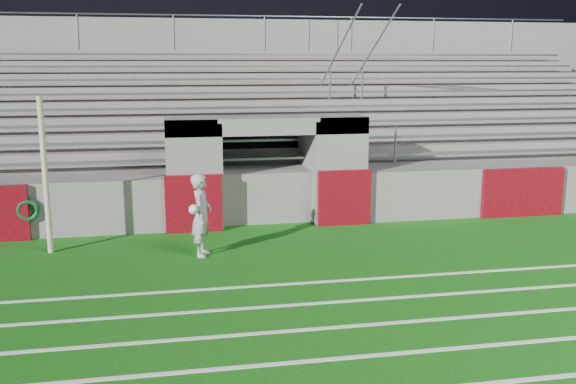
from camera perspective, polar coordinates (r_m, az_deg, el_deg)
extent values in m
plane|color=#10530D|center=(12.49, 0.65, -6.60)|extent=(90.00, 90.00, 0.00)
cylinder|color=beige|center=(13.90, -20.77, 1.34)|extent=(0.12, 0.12, 3.22)
cube|color=white|center=(8.88, 5.95, -14.39)|extent=(28.00, 0.09, 0.01)
cube|color=white|center=(9.75, 4.23, -11.91)|extent=(28.00, 0.09, 0.01)
cube|color=white|center=(10.65, 2.82, -9.83)|extent=(28.00, 0.09, 0.01)
cube|color=white|center=(11.56, 1.65, -8.07)|extent=(28.00, 0.09, 0.01)
cube|color=slate|center=(18.20, 22.99, 0.25)|extent=(10.60, 0.35, 1.25)
cube|color=slate|center=(15.37, -8.55, 1.69)|extent=(1.20, 1.00, 2.60)
cube|color=slate|center=(15.91, 4.52, 2.11)|extent=(1.20, 1.00, 2.60)
cube|color=black|center=(17.21, -2.78, 2.67)|extent=(2.60, 0.20, 2.50)
cube|color=slate|center=(16.00, -6.31, 1.95)|extent=(0.10, 2.20, 2.50)
cube|color=slate|center=(16.34, 1.76, 2.21)|extent=(0.10, 2.20, 2.50)
cube|color=slate|center=(15.40, -1.93, 5.96)|extent=(4.80, 1.00, 0.40)
cube|color=slate|center=(19.33, -3.68, 3.32)|extent=(26.00, 8.00, 0.20)
cube|color=slate|center=(19.43, -3.65, 1.50)|extent=(26.00, 8.00, 1.05)
cube|color=#55070F|center=(14.94, -8.39, -1.03)|extent=(1.30, 0.15, 1.35)
cube|color=#55070F|center=(15.50, 5.02, -0.50)|extent=(1.30, 0.15, 1.35)
cube|color=#55070F|center=(17.37, 20.11, -0.03)|extent=(2.20, 0.15, 1.25)
cube|color=gray|center=(16.42, -2.41, 3.02)|extent=(23.00, 0.28, 0.06)
cube|color=slate|center=(17.25, -2.82, 3.33)|extent=(24.00, 0.75, 0.38)
cube|color=gray|center=(17.10, -2.79, 4.64)|extent=(23.00, 0.28, 0.06)
cube|color=slate|center=(17.96, -3.16, 4.26)|extent=(24.00, 0.75, 0.76)
cube|color=gray|center=(17.80, -3.14, 6.13)|extent=(23.00, 0.28, 0.06)
cube|color=slate|center=(18.68, -3.48, 5.12)|extent=(24.00, 0.75, 1.14)
cube|color=gray|center=(18.51, -3.47, 7.51)|extent=(23.00, 0.28, 0.06)
cube|color=slate|center=(19.40, -3.77, 5.91)|extent=(24.00, 0.75, 1.52)
cube|color=gray|center=(19.23, -3.78, 8.79)|extent=(23.00, 0.28, 0.06)
cube|color=slate|center=(20.13, -4.05, 6.65)|extent=(24.00, 0.75, 1.90)
cube|color=gray|center=(19.96, -4.06, 9.97)|extent=(23.00, 0.28, 0.06)
cube|color=slate|center=(20.85, -4.30, 7.33)|extent=(24.00, 0.75, 2.28)
cube|color=gray|center=(20.70, -4.33, 11.07)|extent=(23.00, 0.28, 0.06)
cube|color=slate|center=(21.59, -4.54, 7.97)|extent=(24.00, 0.75, 2.66)
cube|color=gray|center=(21.45, -4.58, 12.09)|extent=(23.00, 0.28, 0.06)
cube|color=slate|center=(22.25, -4.74, 8.24)|extent=(26.00, 0.60, 5.29)
cylinder|color=#A5A8AD|center=(16.66, 6.28, 4.06)|extent=(0.05, 0.05, 1.00)
cylinder|color=#A5A8AD|center=(19.42, 3.76, 9.64)|extent=(0.05, 0.05, 1.00)
cylinder|color=#A5A8AD|center=(22.35, 1.83, 13.79)|extent=(0.05, 0.05, 1.00)
cylinder|color=#A5A8AD|center=(19.41, 3.78, 11.12)|extent=(0.05, 6.02, 3.08)
cylinder|color=#A5A8AD|center=(16.98, 9.52, 4.11)|extent=(0.05, 0.05, 1.00)
cylinder|color=#A5A8AD|center=(19.69, 6.62, 9.62)|extent=(0.05, 0.05, 1.00)
cylinder|color=#A5A8AD|center=(22.59, 4.38, 13.74)|extent=(0.05, 0.05, 1.00)
cylinder|color=#A5A8AD|center=(19.69, 6.65, 11.07)|extent=(0.05, 6.02, 3.08)
cylinder|color=#A5A8AD|center=(21.97, -18.20, 13.41)|extent=(0.05, 0.05, 1.10)
cylinder|color=#A5A8AD|center=(21.82, -10.13, 13.81)|extent=(0.05, 0.05, 1.10)
cylinder|color=#A5A8AD|center=(22.07, -2.09, 13.95)|extent=(0.05, 0.05, 1.10)
cylinder|color=#A5A8AD|center=(22.72, 5.63, 13.83)|extent=(0.05, 0.05, 1.10)
cylinder|color=#A5A8AD|center=(23.74, 12.80, 13.50)|extent=(0.05, 0.05, 1.10)
cylinder|color=#A5A8AD|center=(25.08, 19.26, 13.03)|extent=(0.05, 0.05, 1.10)
cylinder|color=#A5A8AD|center=(21.97, -4.77, 15.36)|extent=(24.00, 0.05, 0.05)
imported|color=#A0A6A9|center=(13.08, -7.68, -2.04)|extent=(0.53, 0.69, 1.69)
sphere|color=white|center=(12.76, -8.38, -1.54)|extent=(0.19, 0.19, 0.19)
torus|color=#0B3A16|center=(15.24, -22.11, -1.37)|extent=(0.50, 0.09, 0.50)
torus|color=#0D4520|center=(15.20, -22.13, -1.54)|extent=(0.49, 0.09, 0.49)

